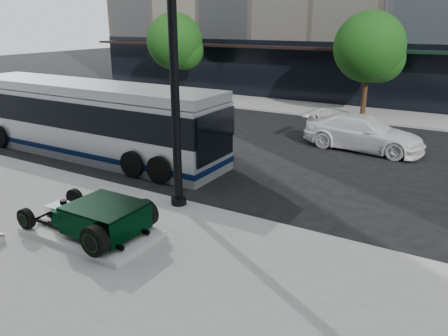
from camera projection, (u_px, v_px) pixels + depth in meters
The scene contains 8 objects.
ground at pixel (235, 187), 14.61m from camera, with size 120.00×120.00×0.00m, color black.
sidewalk_far at pixel (349, 113), 26.00m from camera, with size 70.00×4.00×0.12m, color gray.
street_trees at pixel (372, 50), 23.50m from camera, with size 29.80×3.80×5.70m.
display_plinth at pixel (92, 232), 11.05m from camera, with size 3.40×1.80×0.15m, color silver.
hot_rod at pixel (100, 217), 10.73m from camera, with size 3.22×2.00×0.81m.
lamppost at pixel (174, 73), 11.71m from camera, with size 0.45×0.45×8.27m.
transit_bus at pixel (90, 119), 17.73m from camera, with size 12.12×2.88×2.92m.
white_sedan at pixel (363, 133), 18.61m from camera, with size 2.04×5.02×1.46m, color white.
Camera 1 is at (6.63, -11.92, 5.29)m, focal length 35.00 mm.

